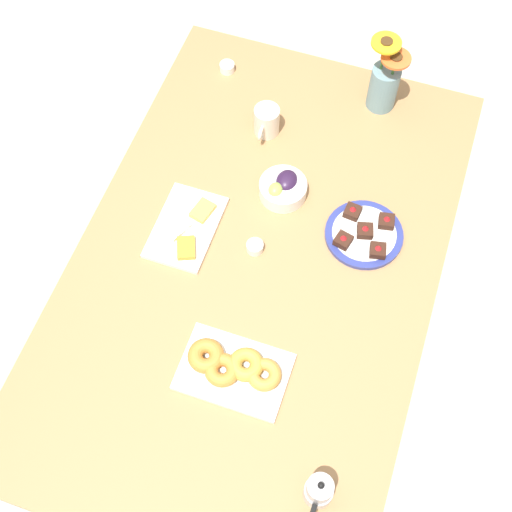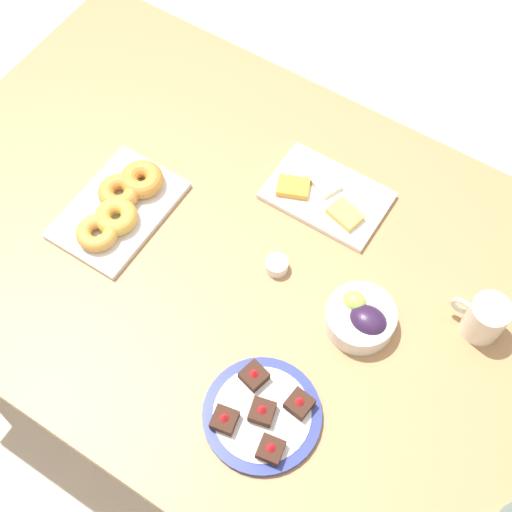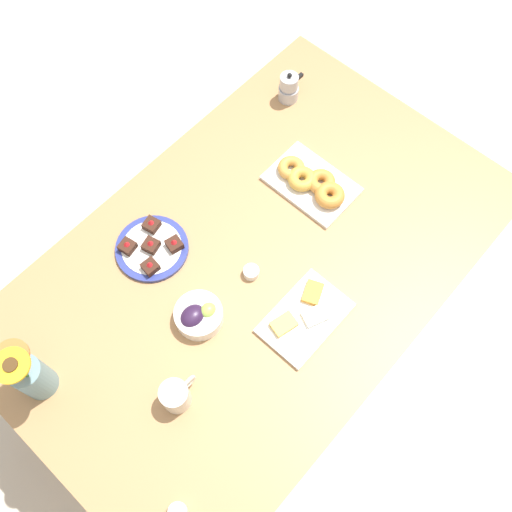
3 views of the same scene
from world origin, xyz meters
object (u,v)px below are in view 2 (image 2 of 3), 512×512
object	(u,v)px
dining_table	(256,283)
jam_cup_honey	(277,265)
coffee_mug	(485,318)
grape_bowl	(361,317)
cheese_platter	(326,195)
dessert_plate	(262,414)
croissant_platter	(120,206)

from	to	relation	value
dining_table	jam_cup_honey	distance (m)	0.11
dining_table	coffee_mug	size ratio (longest dim) A/B	14.14
grape_bowl	cheese_platter	distance (m)	0.30
cheese_platter	dessert_plate	world-z (taller)	dessert_plate
jam_cup_honey	cheese_platter	bearing A→B (deg)	-89.56
croissant_platter	dessert_plate	xyz separation A→B (m)	(-0.50, 0.22, -0.01)
dining_table	coffee_mug	xyz separation A→B (m)	(-0.45, -0.12, 0.14)
cheese_platter	croissant_platter	bearing A→B (deg)	37.08
jam_cup_honey	grape_bowl	bearing A→B (deg)	175.68
coffee_mug	cheese_platter	size ratio (longest dim) A/B	0.44
coffee_mug	cheese_platter	xyz separation A→B (m)	(0.41, -0.10, -0.04)
croissant_platter	jam_cup_honey	distance (m)	0.36
jam_cup_honey	dining_table	bearing A→B (deg)	22.84
coffee_mug	dessert_plate	distance (m)	0.47
dining_table	dessert_plate	size ratio (longest dim) A/B	7.14
grape_bowl	jam_cup_honey	size ratio (longest dim) A/B	2.91
cheese_platter	croissant_platter	size ratio (longest dim) A/B	0.93
dining_table	cheese_platter	world-z (taller)	cheese_platter
croissant_platter	jam_cup_honey	world-z (taller)	croissant_platter
cheese_platter	croissant_platter	world-z (taller)	croissant_platter
cheese_platter	dessert_plate	distance (m)	0.51
cheese_platter	croissant_platter	distance (m)	0.45
coffee_mug	dessert_plate	world-z (taller)	coffee_mug
grape_bowl	cheese_platter	xyz separation A→B (m)	(0.21, -0.22, -0.02)
dining_table	dessert_plate	bearing A→B (deg)	124.70
dining_table	grape_bowl	bearing A→B (deg)	-179.71
coffee_mug	dessert_plate	xyz separation A→B (m)	(0.27, 0.38, -0.04)
grape_bowl	dessert_plate	xyz separation A→B (m)	(0.06, 0.26, -0.02)
jam_cup_honey	dessert_plate	bearing A→B (deg)	116.96
grape_bowl	croissant_platter	bearing A→B (deg)	4.83
coffee_mug	grape_bowl	xyz separation A→B (m)	(0.20, 0.12, -0.02)
coffee_mug	dessert_plate	size ratio (longest dim) A/B	0.50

